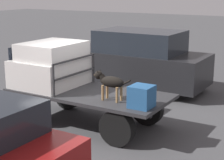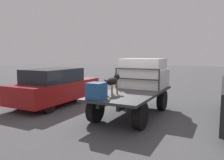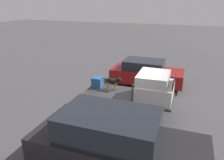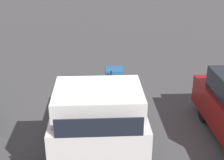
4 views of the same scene
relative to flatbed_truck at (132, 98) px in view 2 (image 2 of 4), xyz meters
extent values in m
plane|color=#474749|center=(0.00, 0.00, -0.62)|extent=(80.00, 80.00, 0.00)
cylinder|color=black|center=(1.26, 0.76, -0.22)|extent=(0.81, 0.24, 0.81)
cylinder|color=black|center=(1.26, -0.76, -0.22)|extent=(0.81, 0.24, 0.81)
cylinder|color=black|center=(-1.26, 0.76, -0.22)|extent=(0.81, 0.24, 0.81)
cylinder|color=black|center=(-1.26, -0.76, -0.22)|extent=(0.81, 0.24, 0.81)
cube|color=black|center=(0.00, 0.32, 0.08)|extent=(3.74, 0.10, 0.18)
cube|color=black|center=(0.00, -0.32, 0.08)|extent=(3.74, 0.10, 0.18)
cube|color=#2D2D30|center=(0.00, 0.00, 0.21)|extent=(4.07, 1.85, 0.08)
cube|color=silver|center=(1.24, 0.00, 0.61)|extent=(1.50, 1.73, 0.71)
cube|color=silver|center=(1.12, 0.00, 1.18)|extent=(1.27, 1.59, 0.44)
cube|color=black|center=(1.97, 0.00, 1.12)|extent=(0.02, 1.41, 0.33)
cube|color=#2D2D30|center=(0.42, 0.84, 0.65)|extent=(0.04, 0.04, 0.80)
cube|color=#2D2D30|center=(0.42, -0.84, 0.65)|extent=(0.04, 0.04, 0.80)
cube|color=#2D2D30|center=(0.42, 0.00, 1.03)|extent=(0.04, 1.69, 0.04)
cube|color=#2D2D30|center=(0.42, 0.00, 0.65)|extent=(0.04, 1.69, 0.04)
cylinder|color=#9E7547|center=(-0.70, 0.45, 0.43)|extent=(0.06, 0.06, 0.35)
cylinder|color=#9E7547|center=(-0.70, 0.26, 0.43)|extent=(0.06, 0.06, 0.35)
cylinder|color=#9E7547|center=(-1.08, 0.45, 0.43)|extent=(0.06, 0.06, 0.35)
cylinder|color=#9E7547|center=(-1.08, 0.26, 0.43)|extent=(0.06, 0.06, 0.35)
ellipsoid|color=black|center=(-0.89, 0.35, 0.69)|extent=(0.61, 0.26, 0.26)
sphere|color=#9E7547|center=(-0.72, 0.35, 0.64)|extent=(0.11, 0.11, 0.11)
cylinder|color=black|center=(-0.63, 0.35, 0.76)|extent=(0.18, 0.14, 0.17)
sphere|color=black|center=(-0.52, 0.35, 0.80)|extent=(0.19, 0.19, 0.19)
cone|color=#9E7547|center=(-0.44, 0.35, 0.79)|extent=(0.11, 0.11, 0.11)
cone|color=black|center=(-0.53, 0.41, 0.89)|extent=(0.06, 0.08, 0.10)
cone|color=black|center=(-0.53, 0.30, 0.89)|extent=(0.06, 0.08, 0.10)
cylinder|color=black|center=(-1.24, 0.35, 0.71)|extent=(0.26, 0.04, 0.17)
cube|color=#235184|center=(-1.70, 0.46, 0.49)|extent=(0.48, 0.48, 0.48)
cylinder|color=black|center=(1.51, 4.38, -0.32)|extent=(0.60, 0.20, 0.60)
cylinder|color=black|center=(1.51, 2.89, -0.32)|extent=(0.60, 0.20, 0.60)
cylinder|color=black|center=(-1.12, 4.38, -0.32)|extent=(0.60, 0.20, 0.60)
cylinder|color=black|center=(-1.12, 2.89, -0.32)|extent=(0.60, 0.20, 0.60)
cube|color=maroon|center=(0.19, 3.63, 0.02)|extent=(4.24, 1.77, 0.77)
cube|color=#1E232B|center=(-0.02, 3.63, 0.68)|extent=(2.33, 1.59, 0.56)
camera|label=1|loc=(-5.13, 7.41, 2.75)|focal=60.00mm
camera|label=2|loc=(-7.14, -2.83, 1.53)|focal=35.00mm
camera|label=3|loc=(2.39, -8.85, 4.33)|focal=35.00mm
camera|label=4|loc=(6.20, -0.02, 3.68)|focal=50.00mm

